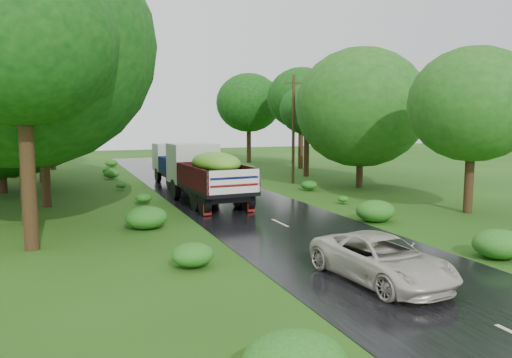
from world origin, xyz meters
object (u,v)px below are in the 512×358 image
truck_near (206,171)px  utility_pole (293,128)px  truck_far (178,162)px  car (381,259)px

truck_near → utility_pole: bearing=33.2°
truck_far → car: (0.64, -21.69, -0.86)m
truck_near → car: (0.98, -13.74, -1.06)m
truck_near → truck_far: truck_near is taller
truck_near → utility_pole: size_ratio=1.00×
car → truck_near: bearing=88.9°
truck_near → car: size_ratio=1.64×
truck_near → car: truck_near is taller
truck_near → utility_pole: (7.73, 5.69, 2.03)m
truck_near → truck_far: (0.34, 7.96, -0.20)m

